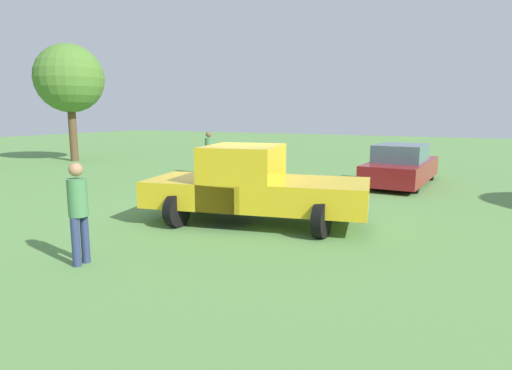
# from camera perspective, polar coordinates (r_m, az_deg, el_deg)

# --- Properties ---
(ground_plane) EXTENTS (80.00, 80.00, 0.00)m
(ground_plane) POSITION_cam_1_polar(r_m,az_deg,el_deg) (11.32, -1.75, -3.54)
(ground_plane) COLOR #5B8C47
(pickup_truck) EXTENTS (3.04, 5.35, 1.81)m
(pickup_truck) POSITION_cam_1_polar(r_m,az_deg,el_deg) (10.04, -0.72, 0.22)
(pickup_truck) COLOR black
(pickup_truck) RESTS_ON ground_plane
(sedan_near) EXTENTS (4.85, 2.03, 1.45)m
(sedan_near) POSITION_cam_1_polar(r_m,az_deg,el_deg) (16.38, 18.50, 2.35)
(sedan_near) COLOR black
(sedan_near) RESTS_ON ground_plane
(person_bystander) EXTENTS (0.33, 0.34, 1.78)m
(person_bystander) POSITION_cam_1_polar(r_m,az_deg,el_deg) (18.06, -6.21, 4.54)
(person_bystander) COLOR black
(person_bystander) RESTS_ON ground_plane
(person_visitor) EXTENTS (0.34, 0.34, 1.74)m
(person_visitor) POSITION_cam_1_polar(r_m,az_deg,el_deg) (7.83, -22.28, -2.77)
(person_visitor) COLOR navy
(person_visitor) RESTS_ON ground_plane
(tree_side) EXTENTS (3.51, 3.51, 6.07)m
(tree_side) POSITION_cam_1_polar(r_m,az_deg,el_deg) (25.20, -23.28, 12.65)
(tree_side) COLOR brown
(tree_side) RESTS_ON ground_plane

